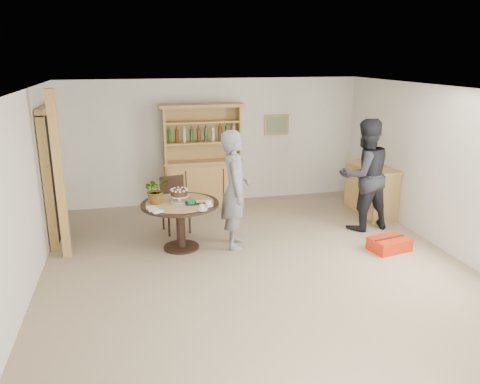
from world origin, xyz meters
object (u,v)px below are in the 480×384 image
dining_chair (174,200)px  adult_person (364,175)px  red_suitcase (389,244)px  dining_table (180,212)px  sideboard (371,190)px  teen_boy (235,190)px  hutch (203,172)px

dining_chair → adult_person: adult_person is taller
dining_chair → red_suitcase: 3.61m
dining_table → dining_chair: size_ratio=1.27×
dining_table → adult_person: bearing=3.1°
sideboard → dining_table: 3.83m
teen_boy → red_suitcase: teen_boy is taller
dining_chair → teen_boy: size_ratio=0.51×
dining_table → adult_person: (3.18, 0.17, 0.36)m
hutch → dining_chair: (-0.70, -1.29, -0.15)m
red_suitcase → teen_boy: bearing=150.4°
dining_chair → teen_boy: bearing=-58.1°
dining_chair → hutch: bearing=50.4°
teen_boy → adult_person: (2.33, 0.27, 0.03)m
dining_table → teen_boy: teen_boy is taller
adult_person → red_suitcase: adult_person is taller
adult_person → red_suitcase: (-0.03, -1.00, -0.86)m
hutch → red_suitcase: bearing=-49.9°
red_suitcase → sideboard: bearing=59.6°
dining_table → teen_boy: (0.85, -0.10, 0.33)m
sideboard → teen_boy: size_ratio=0.68×
hutch → teen_boy: size_ratio=1.10×
hutch → dining_chair: 1.47m
hutch → sideboard: 3.29m
hutch → adult_person: (2.50, -1.94, 0.28)m
teen_boy → red_suitcase: size_ratio=2.78×
hutch → dining_chair: bearing=-118.5°
hutch → adult_person: hutch is taller
dining_chair → adult_person: size_ratio=0.49×
hutch → adult_person: 3.18m
dining_table → dining_chair: (-0.02, 0.83, -0.07)m
sideboard → dining_chair: bearing=-179.3°
teen_boy → hutch: bearing=16.2°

